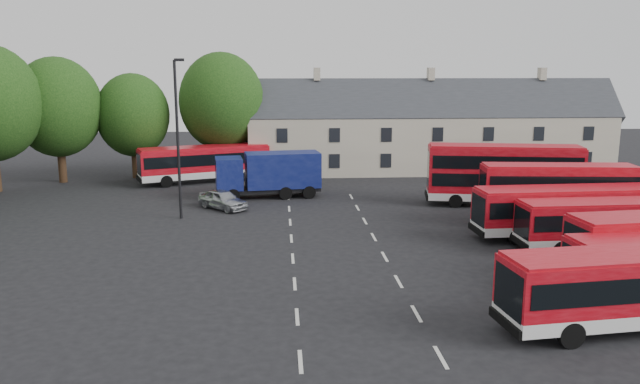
{
  "coord_description": "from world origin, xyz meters",
  "views": [
    {
      "loc": [
        -0.63,
        -30.23,
        10.15
      ],
      "look_at": [
        1.94,
        9.15,
        2.2
      ],
      "focal_mm": 35.0,
      "sensor_mm": 36.0,
      "label": 1
    }
  ],
  "objects": [
    {
      "name": "ground",
      "position": [
        0.0,
        0.0,
        0.0
      ],
      "size": [
        140.0,
        140.0,
        0.0
      ],
      "primitive_type": "plane",
      "color": "black",
      "rests_on": "ground"
    },
    {
      "name": "bus_dd_south",
      "position": [
        17.31,
        8.21,
        2.27
      ],
      "size": [
        9.88,
        3.19,
        3.98
      ],
      "rotation": [
        0.0,
        0.0,
        -0.1
      ],
      "color": "silver",
      "rests_on": "ground"
    },
    {
      "name": "silver_car",
      "position": [
        -4.79,
        14.27,
        0.71
      ],
      "size": [
        4.13,
        4.13,
        1.42
      ],
      "primitive_type": "imported",
      "rotation": [
        0.0,
        0.0,
        0.78
      ],
      "color": "#ADB1B5",
      "rests_on": "ground"
    },
    {
      "name": "lamppost",
      "position": [
        -7.37,
        11.59,
        5.7
      ],
      "size": [
        0.74,
        0.3,
        10.68
      ],
      "rotation": [
        0.0,
        0.0,
        0.06
      ],
      "color": "black",
      "rests_on": "ground"
    },
    {
      "name": "box_truck",
      "position": [
        -1.44,
        18.22,
        1.99
      ],
      "size": [
        8.37,
        3.62,
        3.54
      ],
      "rotation": [
        0.0,
        0.0,
        0.14
      ],
      "color": "black",
      "rests_on": "ground"
    },
    {
      "name": "bus_north",
      "position": [
        -7.34,
        25.3,
        1.94
      ],
      "size": [
        11.58,
        6.47,
        3.22
      ],
      "rotation": [
        0.0,
        0.0,
        0.36
      ],
      "color": "silver",
      "rests_on": "ground"
    },
    {
      "name": "bus_row_d",
      "position": [
        17.68,
        2.39,
        1.72
      ],
      "size": [
        10.2,
        2.64,
        2.87
      ],
      "rotation": [
        0.0,
        0.0,
        0.03
      ],
      "color": "silver",
      "rests_on": "ground"
    },
    {
      "name": "bus_dd_north",
      "position": [
        15.84,
        14.1,
        2.57
      ],
      "size": [
        11.29,
        4.38,
        4.52
      ],
      "rotation": [
        0.0,
        0.0,
        -0.17
      ],
      "color": "silver",
      "rests_on": "ground"
    },
    {
      "name": "bus_row_e",
      "position": [
        16.47,
        5.04,
        1.86
      ],
      "size": [
        11.06,
        3.0,
        3.1
      ],
      "rotation": [
        0.0,
        0.0,
        0.04
      ],
      "color": "silver",
      "rests_on": "ground"
    },
    {
      "name": "terrace_houses",
      "position": [
        14.0,
        30.0,
        3.86
      ],
      "size": [
        35.7,
        7.13,
        10.06
      ],
      "color": "beige",
      "rests_on": "ground"
    },
    {
      "name": "treeline",
      "position": [
        -20.74,
        19.36,
        6.68
      ],
      "size": [
        29.92,
        32.59,
        12.01
      ],
      "color": "black",
      "rests_on": "ground"
    },
    {
      "name": "lane_markings",
      "position": [
        2.5,
        2.0,
        0.01
      ],
      "size": [
        5.15,
        33.8,
        0.01
      ],
      "color": "beige",
      "rests_on": "ground"
    }
  ]
}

